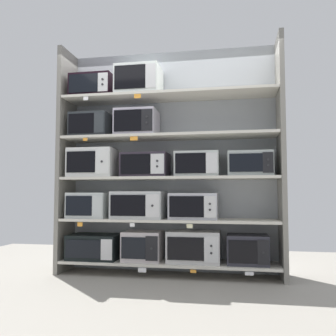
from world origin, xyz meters
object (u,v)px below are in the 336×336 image
Objects in this scene: microwave_11 at (91,126)px; microwave_12 at (137,123)px; microwave_3 at (248,249)px; microwave_1 at (143,246)px; microwave_8 at (145,165)px; microwave_2 at (194,247)px; microwave_10 at (250,164)px; microwave_4 at (90,205)px; microwave_5 at (139,205)px; microwave_9 at (197,164)px; microwave_13 at (94,87)px; microwave_0 at (95,247)px; microwave_14 at (139,82)px; microwave_6 at (194,206)px; microwave_7 at (94,163)px.

microwave_11 is 0.96× the size of microwave_12.
microwave_12 reaches higher than microwave_3.
microwave_1 is 0.91m from microwave_8.
microwave_2 is 1.06m from microwave_8.
microwave_10 is at bearing 0.18° from microwave_3.
microwave_4 is 0.78× the size of microwave_5.
microwave_3 is 0.96× the size of microwave_11.
microwave_13 reaches higher than microwave_9.
microwave_3 is at bearing 0.01° from microwave_13.
microwave_4 is 0.93m from microwave_11.
microwave_11 reaches higher than microwave_1.
microwave_3 reaches higher than microwave_0.
microwave_8 is (-0.55, -0.00, 0.90)m from microwave_2.
microwave_8 is at bearing -0.04° from microwave_14.
microwave_14 is at bearing 0.14° from microwave_12.
microwave_4 is at bearing -180.00° from microwave_10.
microwave_10 reaches higher than microwave_1.
microwave_13 reaches higher than microwave_11.
microwave_10 is (1.17, 0.00, -0.00)m from microwave_8.
microwave_11 is at bearing -179.68° from microwave_0.
microwave_3 is at bearing 0.01° from microwave_8.
microwave_13 is (-1.23, -0.00, 0.93)m from microwave_9.
microwave_0 is 1.15× the size of microwave_13.
microwave_4 is at bearing -179.99° from microwave_1.
microwave_13 reaches higher than microwave_6.
microwave_9 is 1.34m from microwave_11.
microwave_7 is at bearing 0.19° from microwave_4.
microwave_7 is at bearing 179.97° from microwave_8.
microwave_2 is 1.23× the size of microwave_12.
microwave_13 is (-1.19, -0.00, 1.84)m from microwave_2.
microwave_0 is 1.32× the size of microwave_3.
microwave_8 is 1.13m from microwave_13.
microwave_1 is 1.15m from microwave_3.
microwave_8 reaches higher than microwave_4.
microwave_2 is at bearing 0.02° from microwave_13.
microwave_12 is (0.52, -0.00, 0.45)m from microwave_7.
microwave_14 is at bearing -179.64° from microwave_1.
microwave_11 is (-0.06, -0.00, 1.41)m from microwave_0.
microwave_6 is 0.46m from microwave_9.
microwave_5 is (-0.62, -0.00, 0.45)m from microwave_2.
microwave_14 is (0.02, 0.00, 0.49)m from microwave_12.
microwave_7 is (0.04, 0.00, 0.49)m from microwave_4.
microwave_0 is 0.48m from microwave_4.
microwave_4 is 1.88m from microwave_10.
microwave_9 is (0.59, 0.00, 0.00)m from microwave_8.
microwave_10 is (1.79, -0.00, -0.03)m from microwave_7.
microwave_3 is 0.96× the size of microwave_4.
microwave_13 is (-0.61, -0.00, 1.85)m from microwave_1.
microwave_12 is at bearing -179.86° from microwave_14.
microwave_3 is 1.84m from microwave_4.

